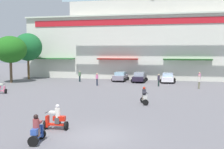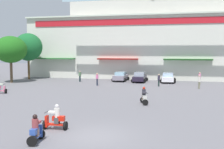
{
  "view_description": "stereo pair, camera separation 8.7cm",
  "coord_description": "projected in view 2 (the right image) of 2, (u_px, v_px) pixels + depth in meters",
  "views": [
    {
      "loc": [
        4.5,
        -14.51,
        4.69
      ],
      "look_at": [
        -2.95,
        15.98,
        2.0
      ],
      "focal_mm": 45.26,
      "sensor_mm": 36.0,
      "label": 1
    },
    {
      "loc": [
        4.58,
        -14.49,
        4.69
      ],
      "look_at": [
        -2.95,
        15.98,
        2.0
      ],
      "focal_mm": 45.26,
      "sensor_mm": 36.0,
      "label": 2
    }
  ],
  "objects": [
    {
      "name": "pedestrian_4",
      "position": [
        159.0,
        79.0,
        36.68
      ],
      "size": [
        0.44,
        0.44,
        1.64
      ],
      "color": "#192A26",
      "rests_on": "ground"
    },
    {
      "name": "scooter_rider_7",
      "position": [
        55.0,
        119.0,
        16.68
      ],
      "size": [
        1.46,
        0.62,
        1.53
      ],
      "color": "black",
      "rests_on": "ground"
    },
    {
      "name": "pedestrian_2",
      "position": [
        199.0,
        81.0,
        34.4
      ],
      "size": [
        0.38,
        0.38,
        1.71
      ],
      "color": "#747355",
      "rests_on": "ground"
    },
    {
      "name": "scooter_rider_2",
      "position": [
        144.0,
        97.0,
        24.61
      ],
      "size": [
        0.89,
        1.42,
        1.52
      ],
      "color": "black",
      "rests_on": "ground"
    },
    {
      "name": "parked_car_2",
      "position": [
        168.0,
        78.0,
        41.08
      ],
      "size": [
        2.31,
        3.98,
        1.42
      ],
      "color": "white",
      "rests_on": "ground"
    },
    {
      "name": "pedestrian_0",
      "position": [
        97.0,
        78.0,
        37.58
      ],
      "size": [
        0.34,
        0.34,
        1.68
      ],
      "color": "#232A3A",
      "rests_on": "ground"
    },
    {
      "name": "scooter_rider_8",
      "position": [
        36.0,
        131.0,
        14.31
      ],
      "size": [
        0.73,
        1.41,
        1.49
      ],
      "color": "black",
      "rests_on": "ground"
    },
    {
      "name": "plaza_tree_0",
      "position": [
        28.0,
        47.0,
        45.55
      ],
      "size": [
        4.53,
        4.47,
        7.45
      ],
      "color": "brown",
      "rests_on": "ground"
    },
    {
      "name": "ground_plane",
      "position": [
        134.0,
        98.0,
        28.08
      ],
      "size": [
        128.0,
        128.0,
        0.0
      ],
      "primitive_type": "plane",
      "color": "slate"
    },
    {
      "name": "parked_car_1",
      "position": [
        140.0,
        77.0,
        41.74
      ],
      "size": [
        2.24,
        3.9,
        1.47
      ],
      "color": "#211A2C",
      "rests_on": "ground"
    },
    {
      "name": "pedestrian_1",
      "position": [
        200.0,
        78.0,
        37.71
      ],
      "size": [
        0.4,
        0.4,
        1.79
      ],
      "color": "#767450",
      "rests_on": "ground"
    },
    {
      "name": "pedestrian_3",
      "position": [
        80.0,
        76.0,
        42.21
      ],
      "size": [
        0.49,
        0.49,
        1.64
      ],
      "color": "#16272A",
      "rests_on": "ground"
    },
    {
      "name": "colonial_building",
      "position": [
        156.0,
        26.0,
        50.75
      ],
      "size": [
        43.32,
        19.82,
        20.88
      ],
      "color": "silver",
      "rests_on": "ground"
    },
    {
      "name": "parked_car_0",
      "position": [
        121.0,
        76.0,
        43.07
      ],
      "size": [
        2.3,
        3.89,
        1.41
      ],
      "color": "gray",
      "rests_on": "ground"
    },
    {
      "name": "plaza_tree_2",
      "position": [
        11.0,
        50.0,
        40.69
      ],
      "size": [
        4.6,
        4.79,
        6.75
      ],
      "color": "brown",
      "rests_on": "ground"
    }
  ]
}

